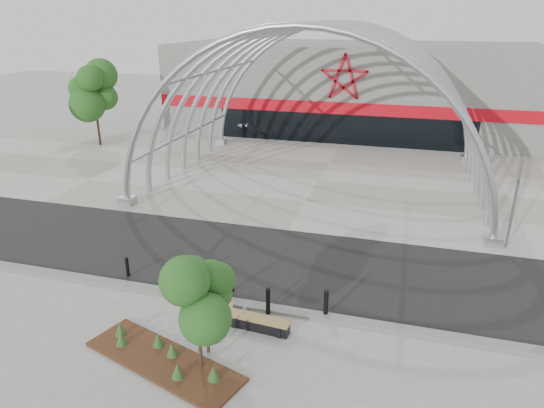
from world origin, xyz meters
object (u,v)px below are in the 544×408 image
(bench_0, at_px, (208,310))
(bench_1, at_px, (258,324))
(bollard_2, at_px, (232,281))
(signal_pole, at_px, (514,203))
(street_tree_0, at_px, (197,294))
(street_tree_1, at_px, (205,287))

(bench_0, distance_m, bench_1, 2.15)
(bench_1, xyz_separation_m, bollard_2, (-1.78, 2.16, 0.23))
(signal_pole, height_order, street_tree_0, signal_pole)
(bench_1, bearing_deg, street_tree_0, -115.26)
(street_tree_0, distance_m, street_tree_1, 0.84)
(signal_pole, bearing_deg, street_tree_1, -134.05)
(signal_pole, distance_m, bench_1, 13.59)
(bench_1, bearing_deg, bollard_2, 129.53)
(signal_pole, bearing_deg, bench_0, -141.93)
(street_tree_1, bearing_deg, bench_0, 113.54)
(street_tree_0, distance_m, bollard_2, 5.14)
(street_tree_1, xyz_separation_m, bollard_2, (-0.55, 3.78, -2.01))
(signal_pole, relative_size, bench_1, 1.88)
(street_tree_1, height_order, bollard_2, street_tree_1)
(street_tree_1, height_order, bench_1, street_tree_1)
(street_tree_1, relative_size, bench_1, 1.47)
(signal_pole, height_order, street_tree_1, signal_pole)
(street_tree_1, bearing_deg, bench_1, 52.63)
(bench_0, bearing_deg, street_tree_0, -70.86)
(street_tree_1, bearing_deg, bollard_2, 98.21)
(signal_pole, height_order, bollard_2, signal_pole)
(street_tree_0, relative_size, street_tree_1, 1.10)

